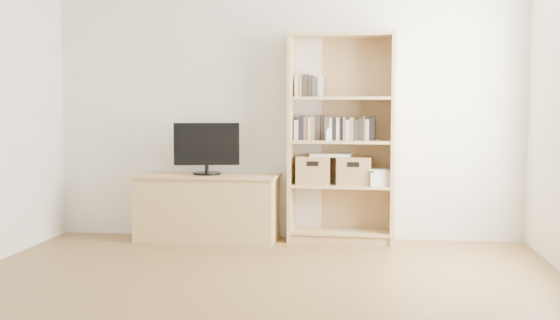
% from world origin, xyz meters
% --- Properties ---
extents(floor, '(4.50, 5.00, 0.01)m').
position_xyz_m(floor, '(0.00, 0.00, 0.00)').
color(floor, brown).
rests_on(floor, ground).
extents(back_wall, '(4.50, 0.02, 2.60)m').
position_xyz_m(back_wall, '(0.00, 2.50, 1.30)').
color(back_wall, white).
rests_on(back_wall, floor).
extents(front_wall, '(4.50, 0.02, 2.60)m').
position_xyz_m(front_wall, '(0.00, -2.50, 1.30)').
color(front_wall, white).
rests_on(front_wall, floor).
extents(tv_stand, '(1.33, 0.54, 0.60)m').
position_xyz_m(tv_stand, '(-0.73, 2.25, 0.30)').
color(tv_stand, tan).
rests_on(tv_stand, floor).
extents(bookshelf, '(1.00, 0.41, 1.96)m').
position_xyz_m(bookshelf, '(0.53, 2.33, 0.98)').
color(bookshelf, tan).
rests_on(bookshelf, floor).
extents(television, '(0.61, 0.16, 0.48)m').
position_xyz_m(television, '(-0.73, 2.25, 0.87)').
color(television, black).
rests_on(television, tv_stand).
extents(books_row_mid, '(0.84, 0.20, 0.22)m').
position_xyz_m(books_row_mid, '(0.54, 2.35, 1.07)').
color(books_row_mid, '#BFBB98').
rests_on(books_row_mid, bookshelf).
extents(books_row_upper, '(0.41, 0.18, 0.21)m').
position_xyz_m(books_row_upper, '(0.32, 2.36, 1.46)').
color(books_row_upper, '#BFBB98').
rests_on(books_row_upper, bookshelf).
extents(baby_monitor, '(0.06, 0.04, 0.10)m').
position_xyz_m(baby_monitor, '(0.42, 2.22, 1.01)').
color(baby_monitor, white).
rests_on(baby_monitor, bookshelf).
extents(basket_left, '(0.32, 0.26, 0.26)m').
position_xyz_m(basket_left, '(0.27, 2.34, 0.67)').
color(basket_left, olive).
rests_on(basket_left, bookshelf).
extents(basket_right, '(0.33, 0.28, 0.26)m').
position_xyz_m(basket_right, '(0.65, 2.31, 0.67)').
color(basket_right, olive).
rests_on(basket_right, bookshelf).
extents(laptop, '(0.39, 0.29, 0.03)m').
position_xyz_m(laptop, '(0.44, 2.33, 0.82)').
color(laptop, white).
rests_on(laptop, basket_left).
extents(magazine_stack, '(0.25, 0.31, 0.13)m').
position_xyz_m(magazine_stack, '(0.87, 2.30, 0.61)').
color(magazine_stack, beige).
rests_on(magazine_stack, bookshelf).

